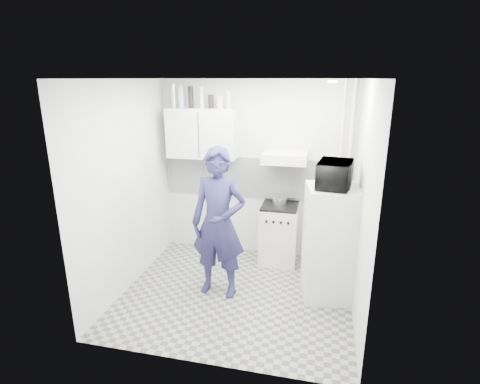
# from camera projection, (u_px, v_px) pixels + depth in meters

# --- Properties ---
(floor) EXTENTS (2.80, 2.80, 0.00)m
(floor) POSITION_uv_depth(u_px,v_px,m) (237.00, 293.00, 4.72)
(floor) COLOR gray
(floor) RESTS_ON ground
(ceiling) EXTENTS (2.80, 2.80, 0.00)m
(ceiling) POSITION_uv_depth(u_px,v_px,m) (236.00, 79.00, 3.97)
(ceiling) COLOR white
(ceiling) RESTS_ON wall_back
(wall_back) EXTENTS (2.80, 0.00, 2.80)m
(wall_back) POSITION_uv_depth(u_px,v_px,m) (256.00, 171.00, 5.51)
(wall_back) COLOR silver
(wall_back) RESTS_ON floor
(wall_left) EXTENTS (0.00, 2.60, 2.60)m
(wall_left) POSITION_uv_depth(u_px,v_px,m) (127.00, 188.00, 4.64)
(wall_left) COLOR silver
(wall_left) RESTS_ON floor
(wall_right) EXTENTS (0.00, 2.60, 2.60)m
(wall_right) POSITION_uv_depth(u_px,v_px,m) (362.00, 204.00, 4.05)
(wall_right) COLOR silver
(wall_right) RESTS_ON floor
(person) EXTENTS (0.70, 0.49, 1.86)m
(person) POSITION_uv_depth(u_px,v_px,m) (219.00, 223.00, 4.50)
(person) COLOR #221F48
(person) RESTS_ON floor
(stove) EXTENTS (0.53, 0.53, 0.85)m
(stove) POSITION_uv_depth(u_px,v_px,m) (279.00, 234.00, 5.45)
(stove) COLOR silver
(stove) RESTS_ON floor
(fridge) EXTENTS (0.68, 0.68, 1.41)m
(fridge) POSITION_uv_depth(u_px,v_px,m) (330.00, 243.00, 4.50)
(fridge) COLOR silver
(fridge) RESTS_ON floor
(stove_top) EXTENTS (0.51, 0.51, 0.03)m
(stove_top) POSITION_uv_depth(u_px,v_px,m) (280.00, 206.00, 5.32)
(stove_top) COLOR black
(stove_top) RESTS_ON stove
(saucepan) EXTENTS (0.20, 0.20, 0.11)m
(saucepan) POSITION_uv_depth(u_px,v_px,m) (280.00, 200.00, 5.35)
(saucepan) COLOR silver
(saucepan) RESTS_ON stove_top
(microwave) EXTENTS (0.58, 0.43, 0.30)m
(microwave) POSITION_uv_depth(u_px,v_px,m) (335.00, 174.00, 4.25)
(microwave) COLOR black
(microwave) RESTS_ON fridge
(bottle_a) EXTENTS (0.08, 0.08, 0.33)m
(bottle_a) POSITION_uv_depth(u_px,v_px,m) (174.00, 96.00, 5.29)
(bottle_a) COLOR silver
(bottle_a) RESTS_ON upper_cabinet
(bottle_b) EXTENTS (0.08, 0.08, 0.30)m
(bottle_b) POSITION_uv_depth(u_px,v_px,m) (181.00, 97.00, 5.27)
(bottle_b) COLOR #B2B7BC
(bottle_b) RESTS_ON upper_cabinet
(bottle_c) EXTENTS (0.07, 0.07, 0.30)m
(bottle_c) POSITION_uv_depth(u_px,v_px,m) (191.00, 97.00, 5.23)
(bottle_c) COLOR black
(bottle_c) RESTS_ON upper_cabinet
(bottle_d) EXTENTS (0.06, 0.06, 0.29)m
(bottle_d) POSITION_uv_depth(u_px,v_px,m) (202.00, 98.00, 5.20)
(bottle_d) COLOR #B2B7BC
(bottle_d) RESTS_ON upper_cabinet
(canister_a) EXTENTS (0.08, 0.08, 0.19)m
(canister_a) POSITION_uv_depth(u_px,v_px,m) (211.00, 102.00, 5.19)
(canister_a) COLOR black
(canister_a) RESTS_ON upper_cabinet
(canister_b) EXTENTS (0.09, 0.09, 0.17)m
(canister_b) POSITION_uv_depth(u_px,v_px,m) (220.00, 102.00, 5.16)
(canister_b) COLOR #B2B7BC
(canister_b) RESTS_ON upper_cabinet
(bottle_e) EXTENTS (0.06, 0.06, 0.24)m
(bottle_e) POSITION_uv_depth(u_px,v_px,m) (229.00, 100.00, 5.13)
(bottle_e) COLOR #B2B7BC
(bottle_e) RESTS_ON upper_cabinet
(upper_cabinet) EXTENTS (1.00, 0.35, 0.70)m
(upper_cabinet) POSITION_uv_depth(u_px,v_px,m) (203.00, 133.00, 5.35)
(upper_cabinet) COLOR silver
(upper_cabinet) RESTS_ON wall_back
(range_hood) EXTENTS (0.60, 0.50, 0.14)m
(range_hood) POSITION_uv_depth(u_px,v_px,m) (285.00, 157.00, 5.10)
(range_hood) COLOR silver
(range_hood) RESTS_ON wall_back
(backsplash) EXTENTS (2.74, 0.03, 0.60)m
(backsplash) POSITION_uv_depth(u_px,v_px,m) (256.00, 177.00, 5.53)
(backsplash) COLOR white
(backsplash) RESTS_ON wall_back
(pipe_a) EXTENTS (0.05, 0.05, 2.60)m
(pipe_a) POSITION_uv_depth(u_px,v_px,m) (347.00, 177.00, 5.16)
(pipe_a) COLOR silver
(pipe_a) RESTS_ON floor
(pipe_b) EXTENTS (0.04, 0.04, 2.60)m
(pipe_b) POSITION_uv_depth(u_px,v_px,m) (338.00, 176.00, 5.18)
(pipe_b) COLOR silver
(pipe_b) RESTS_ON floor
(ceiling_spot_fixture) EXTENTS (0.10, 0.10, 0.02)m
(ceiling_spot_fixture) POSITION_uv_depth(u_px,v_px,m) (332.00, 82.00, 3.95)
(ceiling_spot_fixture) COLOR white
(ceiling_spot_fixture) RESTS_ON ceiling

